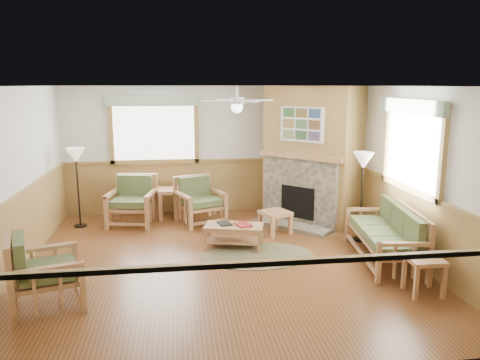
{
  "coord_description": "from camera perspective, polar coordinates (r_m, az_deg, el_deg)",
  "views": [
    {
      "loc": [
        -0.62,
        -6.92,
        2.73
      ],
      "look_at": [
        0.4,
        0.7,
        1.15
      ],
      "focal_mm": 35.0,
      "sensor_mm": 36.0,
      "label": 1
    }
  ],
  "objects": [
    {
      "name": "ceiling",
      "position": [
        6.95,
        -2.55,
        11.36
      ],
      "size": [
        6.0,
        6.0,
        0.01
      ],
      "primitive_type": "cube",
      "color": "white",
      "rests_on": "floor"
    },
    {
      "name": "braided_rug",
      "position": [
        7.68,
        2.1,
        -9.18
      ],
      "size": [
        2.35,
        2.35,
        0.01
      ],
      "primitive_type": "cylinder",
      "rotation": [
        0.0,
        0.0,
        -0.35
      ],
      "color": "brown",
      "rests_on": "floor"
    },
    {
      "name": "wall_front",
      "position": [
        4.2,
        1.32,
        -7.54
      ],
      "size": [
        6.0,
        0.02,
        2.7
      ],
      "primitive_type": "cube",
      "color": "silver",
      "rests_on": "floor"
    },
    {
      "name": "book_red",
      "position": [
        7.9,
        0.37,
        -5.37
      ],
      "size": [
        0.29,
        0.35,
        0.03
      ],
      "primitive_type": "cube",
      "rotation": [
        0.0,
        0.0,
        0.27
      ],
      "color": "maroon",
      "rests_on": "coffee_table"
    },
    {
      "name": "window_back",
      "position": [
        9.89,
        -10.58,
        10.26
      ],
      "size": [
        1.9,
        0.16,
        1.5
      ],
      "primitive_type": null,
      "color": "white",
      "rests_on": "wall_back"
    },
    {
      "name": "ceiling_fan",
      "position": [
        7.28,
        -0.37,
        11.07
      ],
      "size": [
        1.59,
        1.59,
        0.36
      ],
      "primitive_type": null,
      "rotation": [
        0.0,
        0.0,
        0.35
      ],
      "color": "white",
      "rests_on": "ceiling"
    },
    {
      "name": "floor_lamp_left",
      "position": [
        9.52,
        -19.15,
        -0.87
      ],
      "size": [
        0.46,
        0.46,
        1.56
      ],
      "primitive_type": null,
      "rotation": [
        0.0,
        0.0,
        -0.35
      ],
      "color": "black",
      "rests_on": "floor"
    },
    {
      "name": "sofa",
      "position": [
        7.7,
        17.18,
        -6.26
      ],
      "size": [
        1.97,
        1.0,
        0.87
      ],
      "primitive_type": null,
      "rotation": [
        0.0,
        0.0,
        -1.7
      ],
      "color": "#AE7C51",
      "rests_on": "floor"
    },
    {
      "name": "coffee_table",
      "position": [
        8.0,
        -0.75,
        -6.86
      ],
      "size": [
        1.07,
        0.73,
        0.39
      ],
      "primitive_type": null,
      "rotation": [
        0.0,
        0.0,
        -0.26
      ],
      "color": "#AE7C51",
      "rests_on": "floor"
    },
    {
      "name": "wall_back",
      "position": [
        10.03,
        -4.02,
        3.67
      ],
      "size": [
        6.0,
        0.02,
        2.7
      ],
      "primitive_type": "cube",
      "color": "silver",
      "rests_on": "floor"
    },
    {
      "name": "end_table_sofa",
      "position": [
        6.74,
        21.48,
        -10.82
      ],
      "size": [
        0.46,
        0.44,
        0.5
      ],
      "primitive_type": null,
      "rotation": [
        0.0,
        0.0,
        -0.04
      ],
      "color": "#AE7C51",
      "rests_on": "floor"
    },
    {
      "name": "end_table_chairs",
      "position": [
        9.77,
        -8.26,
        -2.83
      ],
      "size": [
        0.56,
        0.54,
        0.63
      ],
      "primitive_type": null,
      "rotation": [
        0.0,
        0.0,
        0.0
      ],
      "color": "#AE7C51",
      "rests_on": "floor"
    },
    {
      "name": "book_dark",
      "position": [
        7.98,
        -1.89,
        -5.24
      ],
      "size": [
        0.26,
        0.31,
        0.03
      ],
      "primitive_type": "cube",
      "rotation": [
        0.0,
        0.0,
        0.24
      ],
      "color": "black",
      "rests_on": "coffee_table"
    },
    {
      "name": "fireplace",
      "position": [
        9.46,
        8.86,
        3.08
      ],
      "size": [
        3.11,
        3.11,
        2.7
      ],
      "primitive_type": null,
      "rotation": [
        0.0,
        0.0,
        -0.79
      ],
      "color": "olive",
      "rests_on": "floor"
    },
    {
      "name": "armchair_back_right",
      "position": [
        9.32,
        -4.87,
        -2.53
      ],
      "size": [
        1.06,
        1.06,
        0.92
      ],
      "primitive_type": null,
      "rotation": [
        0.0,
        0.0,
        0.38
      ],
      "color": "#AE7C51",
      "rests_on": "floor"
    },
    {
      "name": "armchair_back_left",
      "position": [
        9.43,
        -13.04,
        -2.52
      ],
      "size": [
        0.99,
        0.99,
        0.96
      ],
      "primitive_type": null,
      "rotation": [
        0.0,
        0.0,
        -0.18
      ],
      "color": "#AE7C51",
      "rests_on": "floor"
    },
    {
      "name": "wall_right",
      "position": [
        7.93,
        19.68,
        0.91
      ],
      "size": [
        0.02,
        6.0,
        2.7
      ],
      "primitive_type": "cube",
      "color": "silver",
      "rests_on": "floor"
    },
    {
      "name": "floor",
      "position": [
        7.46,
        -2.36,
        -9.88
      ],
      "size": [
        6.0,
        6.0,
        0.01
      ],
      "primitive_type": "cube",
      "color": "brown",
      "rests_on": "ground"
    },
    {
      "name": "floor_lamp_right",
      "position": [
        8.46,
        14.6,
        -1.99
      ],
      "size": [
        0.43,
        0.43,
        1.59
      ],
      "primitive_type": null,
      "rotation": [
        0.0,
        0.0,
        0.22
      ],
      "color": "black",
      "rests_on": "floor"
    },
    {
      "name": "footstool",
      "position": [
        8.74,
        4.31,
        -5.16
      ],
      "size": [
        0.65,
        0.65,
        0.42
      ],
      "primitive_type": null,
      "rotation": [
        0.0,
        0.0,
        0.42
      ],
      "color": "#AE7C51",
      "rests_on": "floor"
    },
    {
      "name": "wainscot",
      "position": [
        7.28,
        -2.4,
        -5.82
      ],
      "size": [
        6.0,
        6.0,
        1.1
      ],
      "primitive_type": null,
      "color": "olive",
      "rests_on": "floor"
    },
    {
      "name": "armchair_left",
      "position": [
        6.35,
        -22.63,
        -10.12
      ],
      "size": [
        1.06,
        1.06,
        0.94
      ],
      "primitive_type": null,
      "rotation": [
        0.0,
        0.0,
        1.87
      ],
      "color": "#AE7C51",
      "rests_on": "floor"
    },
    {
      "name": "window_right",
      "position": [
        7.62,
        20.7,
        9.38
      ],
      "size": [
        0.16,
        1.9,
        1.5
      ],
      "primitive_type": null,
      "color": "white",
      "rests_on": "wall_right"
    },
    {
      "name": "wall_left",
      "position": [
        7.44,
        -26.11,
        -0.26
      ],
      "size": [
        0.02,
        6.0,
        2.7
      ],
      "primitive_type": "cube",
      "color": "silver",
      "rests_on": "floor"
    }
  ]
}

